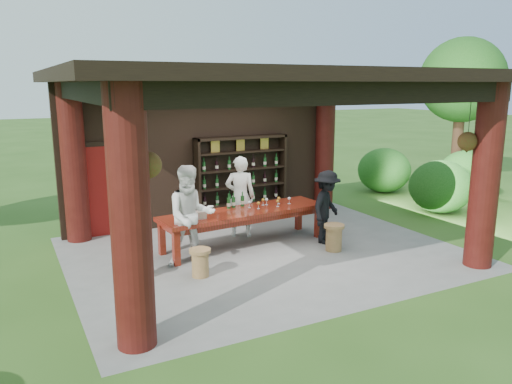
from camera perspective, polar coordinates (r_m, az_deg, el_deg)
name	(u,v)px	position (r m, az deg, el deg)	size (l,w,h in m)	color
ground	(265,252)	(9.96, 1.06, -6.92)	(90.00, 90.00, 0.00)	#2D5119
pavilion	(255,143)	(9.85, -0.14, 5.61)	(7.50, 6.00, 3.60)	slate
wine_shelf	(241,178)	(12.10, -1.67, 1.58)	(2.33, 0.35, 2.05)	black
tasting_table	(244,216)	(10.21, -1.37, -2.71)	(3.61, 1.20, 0.75)	#5D1F0D
stool_near_left	(200,262)	(8.74, -6.39, -7.95)	(0.38, 0.38, 0.49)	olive
stool_near_right	(334,237)	(10.11, 8.89, -5.07)	(0.41, 0.41, 0.54)	olive
stool_far_left	(140,265)	(8.83, -13.09, -8.17)	(0.34, 0.34, 0.44)	olive
host	(240,197)	(10.78, -1.82, -0.54)	(0.65, 0.42, 1.77)	white
guest_woman	(191,216)	(9.13, -7.46, -2.72)	(0.90, 0.70, 1.85)	silver
guest_man	(327,207)	(10.45, 8.08, -1.72)	(0.99, 0.57, 1.54)	black
table_bottles	(235,200)	(10.38, -2.43, -0.93)	(0.42, 0.13, 0.31)	#194C1E
table_glasses	(269,202)	(10.53, 1.51, -1.18)	(0.99, 0.31, 0.15)	silver
napkin_basket	(199,215)	(9.59, -6.58, -2.63)	(0.26, 0.18, 0.14)	#BF6672
shrubs	(341,207)	(11.43, 9.66, -1.66)	(16.17, 8.07, 1.36)	#194C14
trees	(384,80)	(13.21, 14.40, 12.30)	(21.16, 9.78, 4.80)	#3F2819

